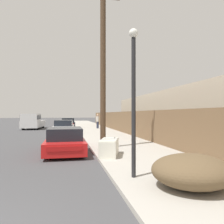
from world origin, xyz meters
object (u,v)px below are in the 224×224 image
(pedestrian, at_px, (98,121))
(car_parked_mid, at_px, (64,128))
(car_parked_far, at_px, (68,124))
(pickup_truck, at_px, (33,121))
(parked_sports_car_red, at_px, (65,141))
(street_lamp, at_px, (134,90))
(brush_pile, at_px, (192,171))
(discarded_fridge, at_px, (109,147))
(utility_pole, at_px, (103,62))

(pedestrian, bearing_deg, car_parked_mid, -124.34)
(car_parked_far, height_order, pickup_truck, pickup_truck)
(parked_sports_car_red, bearing_deg, street_lamp, -69.32)
(pickup_truck, relative_size, street_lamp, 1.40)
(brush_pile, bearing_deg, car_parked_mid, 101.26)
(discarded_fridge, relative_size, brush_pile, 0.89)
(car_parked_far, relative_size, brush_pile, 2.14)
(street_lamp, bearing_deg, brush_pile, -44.98)
(discarded_fridge, distance_m, car_parked_far, 19.74)
(pickup_truck, bearing_deg, street_lamp, 108.35)
(pickup_truck, relative_size, pedestrian, 3.36)
(parked_sports_car_red, height_order, car_parked_mid, car_parked_mid)
(car_parked_mid, relative_size, utility_pole, 0.48)
(brush_pile, bearing_deg, utility_pole, 99.65)
(utility_pole, xyz_separation_m, street_lamp, (-0.01, -5.33, -2.04))
(car_parked_mid, bearing_deg, discarded_fridge, -76.65)
(brush_pile, height_order, pedestrian, pedestrian)
(street_lamp, xyz_separation_m, brush_pile, (1.10, -1.10, -2.04))
(discarded_fridge, relative_size, car_parked_mid, 0.41)
(pickup_truck, bearing_deg, parked_sports_car_red, 106.65)
(parked_sports_car_red, height_order, car_parked_far, car_parked_far)
(parked_sports_car_red, relative_size, car_parked_far, 1.10)
(street_lamp, distance_m, brush_pile, 2.57)
(utility_pole, height_order, street_lamp, utility_pole)
(pickup_truck, height_order, utility_pole, utility_pole)
(street_lamp, bearing_deg, pedestrian, 84.84)
(utility_pole, height_order, brush_pile, utility_pole)
(car_parked_far, bearing_deg, car_parked_mid, -91.70)
(car_parked_mid, distance_m, pickup_truck, 8.86)
(car_parked_mid, relative_size, street_lamp, 1.01)
(discarded_fridge, xyz_separation_m, parked_sports_car_red, (-1.84, 1.86, 0.09))
(discarded_fridge, distance_m, pickup_truck, 20.51)
(discarded_fridge, relative_size, parked_sports_car_red, 0.38)
(utility_pole, bearing_deg, discarded_fridge, -91.98)
(brush_pile, bearing_deg, street_lamp, 135.02)
(car_parked_far, xyz_separation_m, pedestrian, (3.53, -2.20, 0.37))
(discarded_fridge, bearing_deg, pickup_truck, 124.31)
(brush_pile, distance_m, pedestrian, 21.84)
(parked_sports_car_red, xyz_separation_m, pedestrian, (3.78, 15.62, 0.45))
(car_parked_mid, xyz_separation_m, pedestrian, (3.96, 5.80, 0.39))
(parked_sports_car_red, distance_m, car_parked_far, 17.82)
(utility_pole, height_order, pedestrian, utility_pole)
(parked_sports_car_red, relative_size, car_parked_mid, 1.08)
(street_lamp, distance_m, pedestrian, 20.87)
(pickup_truck, xyz_separation_m, brush_pile, (7.13, -23.96, -0.43))
(parked_sports_car_red, xyz_separation_m, utility_pole, (1.92, 0.23, 4.05))
(parked_sports_car_red, distance_m, utility_pole, 4.49)
(pickup_truck, xyz_separation_m, street_lamp, (6.02, -22.86, 1.61))
(street_lamp, relative_size, brush_pile, 2.15)
(street_lamp, height_order, brush_pile, street_lamp)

